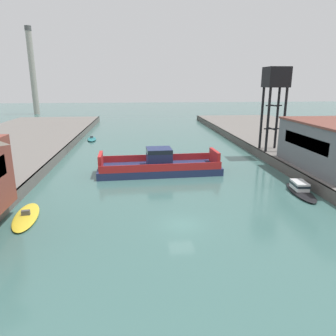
# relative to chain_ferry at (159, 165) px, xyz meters

# --- Properties ---
(ground_plane) EXTENTS (400.00, 400.00, 0.00)m
(ground_plane) POSITION_rel_chain_ferry_xyz_m (0.94, -18.84, -1.16)
(ground_plane) COLOR #3D6660
(chain_ferry) EXTENTS (19.00, 7.44, 3.89)m
(chain_ferry) POSITION_rel_chain_ferry_xyz_m (0.00, 0.00, 0.00)
(chain_ferry) COLOR navy
(chain_ferry) RESTS_ON ground
(moored_boat_near_left) EXTENTS (3.00, 7.90, 1.42)m
(moored_boat_near_left) POSITION_rel_chain_ferry_xyz_m (17.22, -11.04, -0.63)
(moored_boat_near_left) COLOR black
(moored_boat_near_left) RESTS_ON ground
(moored_boat_near_right) EXTENTS (2.76, 6.52, 1.02)m
(moored_boat_near_right) POSITION_rel_chain_ferry_xyz_m (-14.49, 30.30, -0.89)
(moored_boat_near_right) COLOR #237075
(moored_boat_near_right) RESTS_ON ground
(moored_boat_mid_left) EXTENTS (3.48, 7.91, 0.85)m
(moored_boat_mid_left) POSITION_rel_chain_ferry_xyz_m (-14.88, -15.73, -0.98)
(moored_boat_mid_left) COLOR yellow
(moored_boat_mid_left) RESTS_ON ground
(crane_tower) EXTENTS (3.84, 3.84, 14.66)m
(crane_tower) POSITION_rel_chain_ferry_xyz_m (21.09, 7.85, 12.23)
(crane_tower) COLOR black
(crane_tower) RESTS_ON quay_right
(smokestack_distant_b) EXTENTS (2.70, 2.70, 36.63)m
(smokestack_distant_b) POSITION_rel_chain_ferry_xyz_m (-48.15, 100.23, 18.19)
(smokestack_distant_b) COLOR #9E998E
(smokestack_distant_b) RESTS_ON ground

